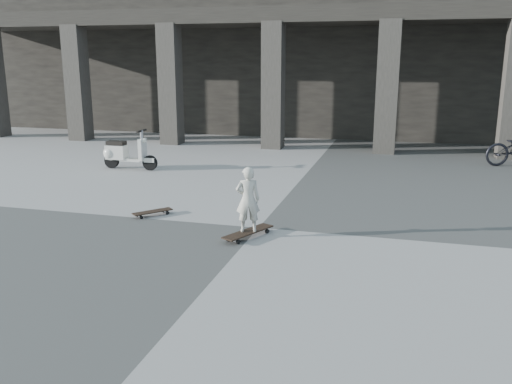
% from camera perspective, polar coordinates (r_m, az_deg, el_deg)
% --- Properties ---
extents(ground, '(90.00, 90.00, 0.00)m').
position_cam_1_polar(ground, '(9.45, 0.28, -3.78)').
color(ground, '#454543').
rests_on(ground, ground).
extents(colonnade, '(28.00, 8.82, 6.00)m').
position_cam_1_polar(colonnade, '(22.59, 9.61, 14.10)').
color(colonnade, black).
rests_on(colonnade, ground).
extents(longboard, '(0.66, 1.04, 0.10)m').
position_cam_1_polar(longboard, '(8.94, -0.84, -4.28)').
color(longboard, black).
rests_on(longboard, ground).
extents(skateboard_spare, '(0.63, 0.70, 0.09)m').
position_cam_1_polar(skateboard_spare, '(10.33, -10.84, -2.09)').
color(skateboard_spare, black).
rests_on(skateboard_spare, ground).
extents(child, '(0.46, 0.38, 1.08)m').
position_cam_1_polar(child, '(8.78, -0.86, -0.79)').
color(child, '#BAB7A8').
rests_on(child, longboard).
extents(scooter, '(1.53, 0.49, 1.06)m').
position_cam_1_polar(scooter, '(14.88, -14.01, 4.00)').
color(scooter, black).
rests_on(scooter, ground).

